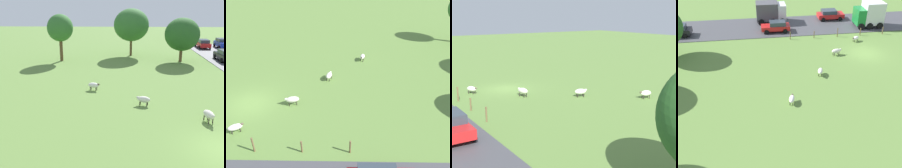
# 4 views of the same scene
# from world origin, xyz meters

# --- Properties ---
(ground_plane) EXTENTS (160.00, 160.00, 0.00)m
(ground_plane) POSITION_xyz_m (0.00, 0.00, 0.00)
(ground_plane) COLOR olive
(sheep_0) EXTENTS (1.19, 0.74, 0.73)m
(sheep_0) POSITION_xyz_m (-8.69, 10.43, 0.49)
(sheep_0) COLOR white
(sheep_0) RESTS_ON ground_plane
(sheep_1) EXTENTS (0.79, 1.31, 0.82)m
(sheep_1) POSITION_xyz_m (0.02, 3.74, 0.54)
(sheep_1) COLOR silver
(sheep_1) RESTS_ON ground_plane
(sheep_2) EXTENTS (0.92, 1.19, 0.71)m
(sheep_2) POSITION_xyz_m (3.49, 0.07, 0.47)
(sheep_2) COLOR white
(sheep_2) RESTS_ON ground_plane
(sheep_3) EXTENTS (1.21, 0.79, 0.75)m
(sheep_3) POSITION_xyz_m (-4.26, 6.72, 0.49)
(sheep_3) COLOR silver
(sheep_3) RESTS_ON ground_plane
(fence_post_2) EXTENTS (0.12, 0.12, 1.26)m
(fence_post_2) POSITION_xyz_m (5.37, 2.04, 0.63)
(fence_post_2) COLOR brown
(fence_post_2) RESTS_ON ground_plane
(fence_post_3) EXTENTS (0.12, 0.12, 1.00)m
(fence_post_3) POSITION_xyz_m (5.37, 5.33, 0.50)
(fence_post_3) COLOR brown
(fence_post_3) RESTS_ON ground_plane
(fence_post_4) EXTENTS (0.12, 0.12, 1.08)m
(fence_post_4) POSITION_xyz_m (5.37, 8.62, 0.54)
(fence_post_4) COLOR brown
(fence_post_4) RESTS_ON ground_plane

